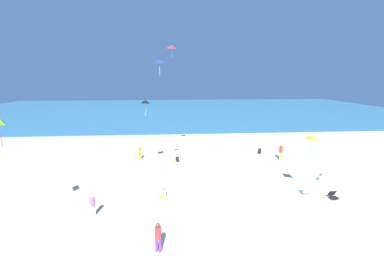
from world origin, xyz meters
name	(u,v)px	position (x,y,z in m)	size (l,w,h in m)	color
ground_plane	(191,163)	(0.00, 10.00, 0.00)	(120.00, 120.00, 0.00)	beige
ocean_water	(180,109)	(0.00, 52.60, 0.03)	(120.00, 60.00, 0.05)	teal
beach_chair_far_left	(333,195)	(9.55, 1.76, 0.27)	(0.55, 0.60, 0.58)	black
beach_chair_far_right	(305,191)	(7.98, 2.59, 0.26)	(0.64, 0.69, 0.57)	white
person_0	(260,151)	(8.07, 12.56, 0.27)	(0.54, 0.66, 0.73)	black
person_1	(93,204)	(-6.69, 0.80, 0.79)	(0.38, 0.38, 1.37)	white
person_2	(140,152)	(-5.25, 11.33, 0.82)	(0.38, 0.38, 1.42)	yellow
person_3	(281,151)	(9.45, 10.18, 0.96)	(0.47, 0.47, 1.66)	yellow
person_4	(177,159)	(-1.39, 10.33, 0.26)	(0.60, 0.39, 0.71)	black
person_5	(158,235)	(-2.47, -2.69, 0.90)	(0.36, 0.36, 1.56)	purple
person_6	(163,193)	(-2.46, 2.91, 0.27)	(0.55, 0.65, 0.73)	white
person_7	(320,178)	(10.45, 4.75, 0.24)	(0.44, 0.59, 0.66)	white
kite_blue	(159,61)	(-2.65, 5.68, 9.66)	(0.65, 0.54, 1.25)	blue
kite_red	(172,47)	(-1.75, 11.33, 11.38)	(0.81, 0.66, 1.18)	red
kite_yellow	(312,137)	(7.65, 1.91, 4.50)	(0.90, 1.00, 1.53)	yellow
kite_black	(146,101)	(-4.04, 7.71, 6.45)	(0.89, 1.01, 1.42)	black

